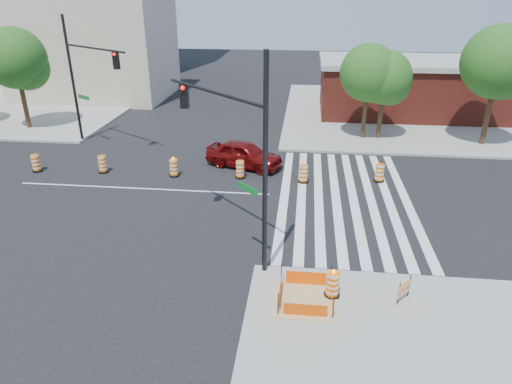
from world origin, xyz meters
TOP-DOWN VIEW (x-y plane):
  - ground at (0.00, 0.00)m, footprint 120.00×120.00m
  - sidewalk_ne at (18.00, 18.00)m, footprint 22.00×22.00m
  - sidewalk_nw at (-18.00, 18.00)m, footprint 22.00×22.00m
  - crosswalk_east at (10.95, 0.00)m, footprint 6.75×13.50m
  - lane_centerline at (0.00, 0.00)m, footprint 14.00×0.12m
  - excavation_pit at (9.00, -9.00)m, footprint 2.20×2.20m
  - brick_storefront at (18.00, 18.00)m, footprint 16.50×8.50m
  - beige_midrise at (-12.00, 22.00)m, footprint 14.00×10.00m
  - red_coupe at (5.11, 3.92)m, footprint 5.04×3.26m
  - signal_pole_se at (6.18, -6.08)m, footprint 4.52×4.45m
  - signal_pole_nw at (-5.67, 6.79)m, footprint 5.39×3.56m
  - pit_drum at (9.93, -8.66)m, footprint 0.56×0.56m
  - barricade at (12.37, -8.65)m, footprint 0.53×0.59m
  - tree_north_b at (-12.50, 10.15)m, footprint 4.45×4.45m
  - tree_north_c at (12.92, 10.36)m, footprint 3.94×3.94m
  - tree_north_d at (14.04, 10.43)m, footprint 3.71×3.69m
  - tree_north_e at (21.02, 9.79)m, footprint 4.73×4.73m
  - median_drum_1 at (-7.12, 1.80)m, footprint 0.60×0.60m
  - median_drum_2 at (-3.11, 2.08)m, footprint 0.60×0.60m
  - median_drum_3 at (1.25, 1.96)m, footprint 0.60×0.60m
  - median_drum_4 at (5.12, 2.14)m, footprint 0.60×0.60m
  - median_drum_5 at (8.75, 1.87)m, footprint 0.60×0.60m
  - median_drum_6 at (13.03, 2.47)m, footprint 0.60×0.60m

SIDE VIEW (x-z plane):
  - ground at x=0.00m, z-range 0.00..0.00m
  - lane_centerline at x=0.00m, z-range 0.00..0.01m
  - crosswalk_east at x=10.95m, z-range 0.00..0.01m
  - sidewalk_ne at x=18.00m, z-range 0.00..0.15m
  - sidewalk_nw at x=-18.00m, z-range 0.00..0.15m
  - excavation_pit at x=9.00m, z-range -0.23..0.67m
  - median_drum_1 at x=-7.12m, z-range -0.03..0.99m
  - median_drum_2 at x=-3.11m, z-range -0.03..0.99m
  - median_drum_4 at x=5.12m, z-range -0.03..0.99m
  - median_drum_5 at x=8.75m, z-range -0.03..0.99m
  - median_drum_6 at x=13.03m, z-range -0.03..0.99m
  - median_drum_3 at x=1.25m, z-range -0.10..1.08m
  - pit_drum at x=9.93m, z-range 0.06..1.16m
  - barricade at x=12.37m, z-range 0.19..1.09m
  - red_coupe at x=5.11m, z-range 0.00..1.60m
  - brick_storefront at x=18.00m, z-range 0.02..4.62m
  - tree_north_d at x=14.04m, z-range 1.07..7.35m
  - tree_north_c at x=12.92m, z-range 1.15..7.85m
  - beige_midrise at x=-12.00m, z-range 0.00..10.00m
  - signal_pole_se at x=6.18m, z-range 0.92..9.12m
  - tree_north_b at x=-12.50m, z-range 1.29..8.85m
  - signal_pole_nw at x=-5.67m, z-range 0.94..9.29m
  - tree_north_e at x=21.02m, z-range 1.38..9.42m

